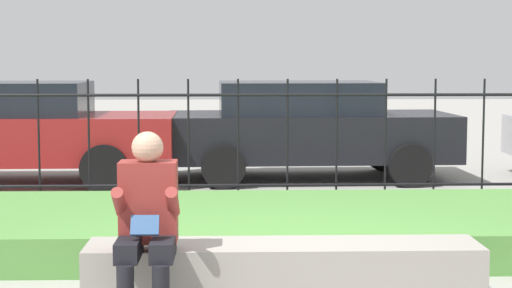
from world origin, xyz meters
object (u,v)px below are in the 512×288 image
person_seated_reader (147,219)px  car_parked_left (6,129)px  car_parked_center (307,128)px  stone_bench (283,277)px

person_seated_reader → car_parked_left: size_ratio=0.27×
car_parked_left → car_parked_center: car_parked_left is taller
car_parked_center → car_parked_left: bearing=-177.2°
stone_bench → car_parked_center: (0.73, 6.22, 0.54)m
car_parked_left → car_parked_center: bearing=3.7°
car_parked_left → car_parked_center: size_ratio=1.12×
stone_bench → person_seated_reader: size_ratio=2.22×
person_seated_reader → car_parked_left: 6.68m
stone_bench → car_parked_left: bearing=120.1°
stone_bench → car_parked_left: size_ratio=0.60×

